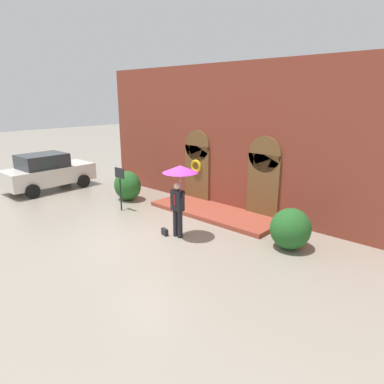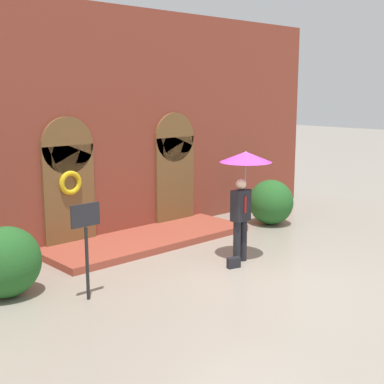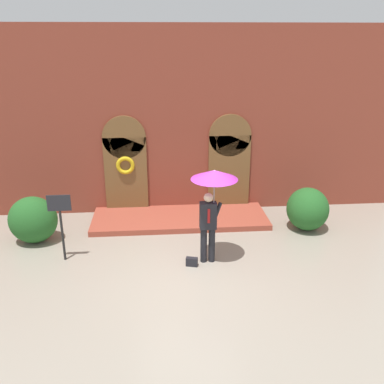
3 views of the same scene
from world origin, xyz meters
TOP-DOWN VIEW (x-y plane):
  - ground_plane at (0.00, 0.00)m, footprint 80.00×80.00m
  - building_facade at (-0.00, 4.15)m, footprint 14.00×2.30m
  - person_with_umbrella at (0.64, 0.57)m, footprint 1.10×1.10m
  - handbag at (0.13, 0.37)m, footprint 0.30×0.19m
  - sign_post at (-2.99, 0.95)m, footprint 0.56×0.06m
  - shrub_left at (-3.98, 2.03)m, footprint 1.28×1.08m
  - shrub_right at (3.60, 2.21)m, footprint 1.18×1.23m

SIDE VIEW (x-z plane):
  - ground_plane at x=0.00m, z-range 0.00..0.00m
  - handbag at x=0.13m, z-range 0.00..0.22m
  - shrub_right at x=3.60m, z-range 0.00..1.23m
  - shrub_left at x=-3.98m, z-range 0.00..1.28m
  - sign_post at x=-2.99m, z-range 0.30..2.02m
  - person_with_umbrella at x=0.64m, z-range 0.73..3.09m
  - building_facade at x=0.00m, z-range -0.12..5.48m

